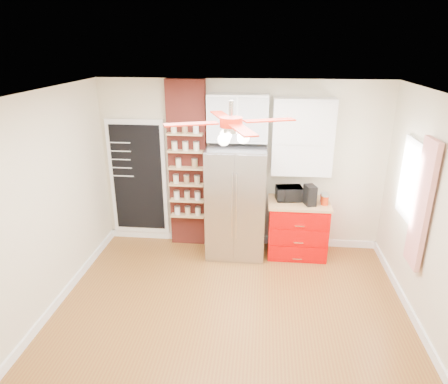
# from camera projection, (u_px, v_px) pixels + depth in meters

# --- Properties ---
(floor) EXTENTS (4.50, 4.50, 0.00)m
(floor) POSITION_uv_depth(u_px,v_px,m) (230.00, 316.00, 4.98)
(floor) COLOR brown
(floor) RESTS_ON ground
(ceiling) EXTENTS (4.50, 4.50, 0.00)m
(ceiling) POSITION_uv_depth(u_px,v_px,m) (231.00, 95.00, 4.02)
(ceiling) COLOR white
(ceiling) RESTS_ON wall_back
(wall_back) EXTENTS (4.50, 0.02, 2.70)m
(wall_back) POSITION_uv_depth(u_px,v_px,m) (241.00, 166.00, 6.36)
(wall_back) COLOR beige
(wall_back) RESTS_ON floor
(wall_front) EXTENTS (4.50, 0.02, 2.70)m
(wall_front) POSITION_uv_depth(u_px,v_px,m) (205.00, 341.00, 2.64)
(wall_front) COLOR beige
(wall_front) RESTS_ON floor
(wall_left) EXTENTS (0.02, 4.00, 2.70)m
(wall_left) POSITION_uv_depth(u_px,v_px,m) (41.00, 210.00, 4.71)
(wall_left) COLOR beige
(wall_left) RESTS_ON floor
(wall_right) EXTENTS (0.02, 4.00, 2.70)m
(wall_right) POSITION_uv_depth(u_px,v_px,m) (439.00, 226.00, 4.29)
(wall_right) COLOR beige
(wall_right) RESTS_ON floor
(chalkboard) EXTENTS (0.95, 0.05, 1.95)m
(chalkboard) POSITION_uv_depth(u_px,v_px,m) (138.00, 178.00, 6.58)
(chalkboard) COLOR white
(chalkboard) RESTS_ON wall_back
(brick_pillar) EXTENTS (0.60, 0.16, 2.70)m
(brick_pillar) POSITION_uv_depth(u_px,v_px,m) (188.00, 166.00, 6.37)
(brick_pillar) COLOR maroon
(brick_pillar) RESTS_ON floor
(fridge) EXTENTS (0.90, 0.70, 1.75)m
(fridge) POSITION_uv_depth(u_px,v_px,m) (236.00, 202.00, 6.19)
(fridge) COLOR #A3A3A7
(fridge) RESTS_ON floor
(upper_glass_cabinet) EXTENTS (0.90, 0.35, 0.70)m
(upper_glass_cabinet) POSITION_uv_depth(u_px,v_px,m) (238.00, 118.00, 5.92)
(upper_glass_cabinet) COLOR white
(upper_glass_cabinet) RESTS_ON wall_back
(red_cabinet) EXTENTS (0.94, 0.64, 0.90)m
(red_cabinet) POSITION_uv_depth(u_px,v_px,m) (297.00, 228.00, 6.29)
(red_cabinet) COLOR #D00000
(red_cabinet) RESTS_ON floor
(upper_shelf_unit) EXTENTS (0.90, 0.30, 1.15)m
(upper_shelf_unit) POSITION_uv_depth(u_px,v_px,m) (303.00, 137.00, 5.95)
(upper_shelf_unit) COLOR white
(upper_shelf_unit) RESTS_ON wall_back
(window) EXTENTS (0.04, 0.75, 1.05)m
(window) POSITION_uv_depth(u_px,v_px,m) (412.00, 181.00, 5.06)
(window) COLOR white
(window) RESTS_ON wall_right
(curtain) EXTENTS (0.06, 0.40, 1.55)m
(curtain) POSITION_uv_depth(u_px,v_px,m) (422.00, 205.00, 4.59)
(curtain) COLOR red
(curtain) RESTS_ON wall_right
(ceiling_fan) EXTENTS (1.40, 1.40, 0.44)m
(ceiling_fan) POSITION_uv_depth(u_px,v_px,m) (231.00, 123.00, 4.12)
(ceiling_fan) COLOR silver
(ceiling_fan) RESTS_ON ceiling
(toaster_oven) EXTENTS (0.43, 0.33, 0.22)m
(toaster_oven) POSITION_uv_depth(u_px,v_px,m) (289.00, 193.00, 6.17)
(toaster_oven) COLOR black
(toaster_oven) RESTS_ON red_cabinet
(coffee_maker) EXTENTS (0.20, 0.24, 0.31)m
(coffee_maker) POSITION_uv_depth(u_px,v_px,m) (310.00, 195.00, 5.98)
(coffee_maker) COLOR black
(coffee_maker) RESTS_ON red_cabinet
(canister_left) EXTENTS (0.15, 0.15, 0.14)m
(canister_left) POSITION_uv_depth(u_px,v_px,m) (325.00, 200.00, 6.00)
(canister_left) COLOR #BA2C0A
(canister_left) RESTS_ON red_cabinet
(canister_right) EXTENTS (0.11, 0.11, 0.13)m
(canister_right) POSITION_uv_depth(u_px,v_px,m) (324.00, 198.00, 6.11)
(canister_right) COLOR #A70918
(canister_right) RESTS_ON red_cabinet
(pantry_jar_oats) EXTENTS (0.10, 0.10, 0.13)m
(pantry_jar_oats) POSITION_uv_depth(u_px,v_px,m) (178.00, 163.00, 6.21)
(pantry_jar_oats) COLOR beige
(pantry_jar_oats) RESTS_ON brick_pillar
(pantry_jar_beans) EXTENTS (0.11, 0.11, 0.13)m
(pantry_jar_beans) POSITION_uv_depth(u_px,v_px,m) (195.00, 163.00, 6.20)
(pantry_jar_beans) COLOR #987A4D
(pantry_jar_beans) RESTS_ON brick_pillar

